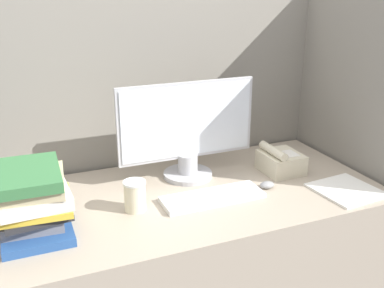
{
  "coord_description": "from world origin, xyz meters",
  "views": [
    {
      "loc": [
        -0.61,
        -1.13,
        1.56
      ],
      "look_at": [
        0.03,
        0.42,
        0.95
      ],
      "focal_mm": 42.0,
      "sensor_mm": 36.0,
      "label": 1
    }
  ],
  "objects_px": {
    "mouse": "(267,185)",
    "coffee_cup": "(135,196)",
    "monitor": "(187,133)",
    "keyboard": "(213,197)",
    "desk_telephone": "(280,161)",
    "book_stack": "(32,200)"
  },
  "relations": [
    {
      "from": "mouse",
      "to": "coffee_cup",
      "type": "bearing_deg",
      "value": 177.41
    },
    {
      "from": "monitor",
      "to": "keyboard",
      "type": "xyz_separation_m",
      "value": [
        0.01,
        -0.24,
        -0.19
      ]
    },
    {
      "from": "monitor",
      "to": "desk_telephone",
      "type": "relative_size",
      "value": 3.34
    },
    {
      "from": "book_stack",
      "to": "coffee_cup",
      "type": "bearing_deg",
      "value": 1.36
    },
    {
      "from": "mouse",
      "to": "desk_telephone",
      "type": "distance_m",
      "value": 0.19
    },
    {
      "from": "book_stack",
      "to": "monitor",
      "type": "bearing_deg",
      "value": 18.64
    },
    {
      "from": "mouse",
      "to": "desk_telephone",
      "type": "height_order",
      "value": "desk_telephone"
    },
    {
      "from": "coffee_cup",
      "to": "book_stack",
      "type": "height_order",
      "value": "book_stack"
    },
    {
      "from": "monitor",
      "to": "desk_telephone",
      "type": "height_order",
      "value": "monitor"
    },
    {
      "from": "desk_telephone",
      "to": "mouse",
      "type": "bearing_deg",
      "value": -138.73
    },
    {
      "from": "keyboard",
      "to": "book_stack",
      "type": "relative_size",
      "value": 1.27
    },
    {
      "from": "coffee_cup",
      "to": "desk_telephone",
      "type": "relative_size",
      "value": 0.65
    },
    {
      "from": "monitor",
      "to": "coffee_cup",
      "type": "bearing_deg",
      "value": -144.42
    },
    {
      "from": "keyboard",
      "to": "coffee_cup",
      "type": "xyz_separation_m",
      "value": [
        -0.3,
        0.03,
        0.05
      ]
    },
    {
      "from": "monitor",
      "to": "keyboard",
      "type": "distance_m",
      "value": 0.31
    },
    {
      "from": "monitor",
      "to": "keyboard",
      "type": "height_order",
      "value": "monitor"
    },
    {
      "from": "keyboard",
      "to": "coffee_cup",
      "type": "relative_size",
      "value": 3.48
    },
    {
      "from": "desk_telephone",
      "to": "keyboard",
      "type": "bearing_deg",
      "value": -161.24
    },
    {
      "from": "mouse",
      "to": "coffee_cup",
      "type": "height_order",
      "value": "coffee_cup"
    },
    {
      "from": "monitor",
      "to": "mouse",
      "type": "bearing_deg",
      "value": -42.36
    },
    {
      "from": "coffee_cup",
      "to": "desk_telephone",
      "type": "distance_m",
      "value": 0.7
    },
    {
      "from": "coffee_cup",
      "to": "desk_telephone",
      "type": "bearing_deg",
      "value": 8.18
    }
  ]
}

